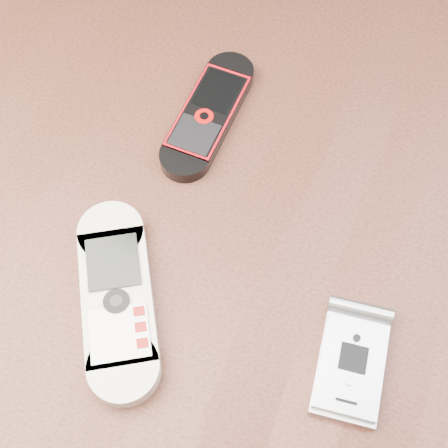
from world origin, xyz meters
TOP-DOWN VIEW (x-y plane):
  - ground at (0.00, 0.00)m, footprint 4.00×4.00m
  - table at (0.00, 0.00)m, footprint 1.20×0.80m
  - nokia_white at (-0.05, -0.10)m, footprint 0.15×0.19m
  - nokia_black_red at (-0.06, 0.11)m, footprint 0.05×0.16m
  - motorola_razr at (0.15, -0.08)m, footprint 0.07×0.11m

SIDE VIEW (x-z plane):
  - ground at x=0.00m, z-range 0.00..0.00m
  - table at x=0.00m, z-range 0.27..1.02m
  - motorola_razr at x=0.15m, z-range 0.75..0.77m
  - nokia_black_red at x=-0.06m, z-range 0.75..0.77m
  - nokia_white at x=-0.05m, z-range 0.75..0.77m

